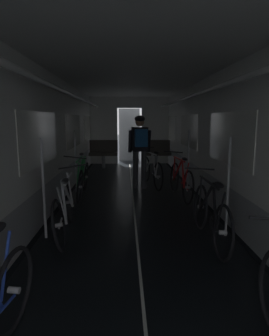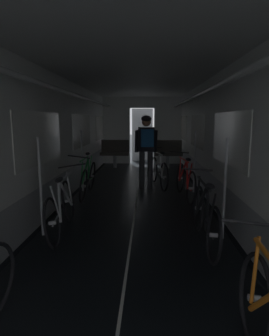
{
  "view_description": "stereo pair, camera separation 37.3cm",
  "coord_description": "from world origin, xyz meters",
  "px_view_note": "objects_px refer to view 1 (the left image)",
  "views": [
    {
      "loc": [
        -0.15,
        -1.79,
        1.64
      ],
      "look_at": [
        0.0,
        3.06,
        0.82
      ],
      "focal_mm": 31.07,
      "sensor_mm": 36.0,
      "label": 1
    },
    {
      "loc": [
        0.22,
        -1.79,
        1.64
      ],
      "look_at": [
        0.0,
        3.06,
        0.82
      ],
      "focal_mm": 31.07,
      "sensor_mm": 36.0,
      "label": 2
    }
  ],
  "objects_px": {
    "bicycle_green": "(83,179)",
    "person_cyclist_aisle": "(140,144)",
    "bicycle_black": "(210,215)",
    "bicycle_red": "(181,180)",
    "bicycle_silver": "(64,209)",
    "bicycle_white_in_aisle": "(152,171)",
    "bench_seat_far_right": "(156,151)",
    "bench_seat_far_left": "(103,151)"
  },
  "relations": [
    {
      "from": "bicycle_green",
      "to": "person_cyclist_aisle",
      "type": "distance_m",
      "value": 1.59
    },
    {
      "from": "bicycle_black",
      "to": "bicycle_red",
      "type": "bearing_deg",
      "value": 89.25
    },
    {
      "from": "bicycle_silver",
      "to": "bicycle_black",
      "type": "distance_m",
      "value": 2.02
    },
    {
      "from": "bicycle_red",
      "to": "bicycle_green",
      "type": "distance_m",
      "value": 2.08
    },
    {
      "from": "person_cyclist_aisle",
      "to": "bicycle_white_in_aisle",
      "type": "distance_m",
      "value": 0.8
    },
    {
      "from": "bicycle_green",
      "to": "bicycle_black",
      "type": "bearing_deg",
      "value": -49.68
    },
    {
      "from": "bicycle_green",
      "to": "person_cyclist_aisle",
      "type": "xyz_separation_m",
      "value": [
        1.26,
        0.68,
        0.69
      ]
    },
    {
      "from": "bench_seat_far_right",
      "to": "bicycle_silver",
      "type": "relative_size",
      "value": 0.58
    },
    {
      "from": "bench_seat_far_right",
      "to": "bench_seat_far_left",
      "type": "bearing_deg",
      "value": 180.0
    },
    {
      "from": "bench_seat_far_left",
      "to": "bicycle_silver",
      "type": "bearing_deg",
      "value": -91.17
    },
    {
      "from": "bicycle_green",
      "to": "bicycle_black",
      "type": "distance_m",
      "value": 3.16
    },
    {
      "from": "bench_seat_far_right",
      "to": "bicycle_green",
      "type": "relative_size",
      "value": 0.58
    },
    {
      "from": "bench_seat_far_left",
      "to": "bicycle_green",
      "type": "height_order",
      "value": "same"
    },
    {
      "from": "bicycle_black",
      "to": "bicycle_white_in_aisle",
      "type": "bearing_deg",
      "value": 98.19
    },
    {
      "from": "bicycle_green",
      "to": "bench_seat_far_right",
      "type": "bearing_deg",
      "value": 62.43
    },
    {
      "from": "bench_seat_far_right",
      "to": "bicycle_silver",
      "type": "distance_m",
      "value": 6.18
    },
    {
      "from": "bicycle_green",
      "to": "bicycle_black",
      "type": "relative_size",
      "value": 1.0
    },
    {
      "from": "bench_seat_far_left",
      "to": "bicycle_red",
      "type": "height_order",
      "value": "bench_seat_far_left"
    },
    {
      "from": "bench_seat_far_left",
      "to": "bicycle_black",
      "type": "relative_size",
      "value": 0.58
    },
    {
      "from": "bench_seat_far_right",
      "to": "person_cyclist_aisle",
      "type": "distance_m",
      "value": 3.2
    },
    {
      "from": "bicycle_silver",
      "to": "bicycle_red",
      "type": "bearing_deg",
      "value": 44.01
    },
    {
      "from": "bench_seat_far_right",
      "to": "bicycle_black",
      "type": "bearing_deg",
      "value": -89.25
    },
    {
      "from": "bench_seat_far_right",
      "to": "bicycle_white_in_aisle",
      "type": "height_order",
      "value": "bench_seat_far_right"
    },
    {
      "from": "bench_seat_far_left",
      "to": "bicycle_white_in_aisle",
      "type": "xyz_separation_m",
      "value": [
        1.4,
        -2.82,
        -0.18
      ]
    },
    {
      "from": "bicycle_silver",
      "to": "person_cyclist_aisle",
      "type": "height_order",
      "value": "person_cyclist_aisle"
    },
    {
      "from": "bench_seat_far_left",
      "to": "bicycle_green",
      "type": "xyz_separation_m",
      "value": [
        -0.17,
        -3.77,
        -0.19
      ]
    },
    {
      "from": "bench_seat_far_left",
      "to": "bench_seat_far_right",
      "type": "distance_m",
      "value": 1.8
    },
    {
      "from": "bicycle_red",
      "to": "bicycle_green",
      "type": "height_order",
      "value": "bicycle_green"
    },
    {
      "from": "bench_seat_far_left",
      "to": "person_cyclist_aisle",
      "type": "distance_m",
      "value": 3.31
    },
    {
      "from": "person_cyclist_aisle",
      "to": "bicycle_silver",
      "type": "bearing_deg",
      "value": -113.47
    },
    {
      "from": "bicycle_silver",
      "to": "bicycle_white_in_aisle",
      "type": "distance_m",
      "value": 3.4
    },
    {
      "from": "bicycle_red",
      "to": "bicycle_black",
      "type": "distance_m",
      "value": 2.27
    },
    {
      "from": "bench_seat_far_right",
      "to": "bicycle_black",
      "type": "relative_size",
      "value": 0.58
    },
    {
      "from": "person_cyclist_aisle",
      "to": "bicycle_black",
      "type": "bearing_deg",
      "value": -75.65
    },
    {
      "from": "bench_seat_far_right",
      "to": "bicycle_white_in_aisle",
      "type": "relative_size",
      "value": 0.59
    },
    {
      "from": "bicycle_green",
      "to": "bicycle_black",
      "type": "height_order",
      "value": "bicycle_green"
    },
    {
      "from": "bicycle_red",
      "to": "bench_seat_far_left",
      "type": "bearing_deg",
      "value": 116.07
    },
    {
      "from": "bicycle_black",
      "to": "person_cyclist_aisle",
      "type": "height_order",
      "value": "person_cyclist_aisle"
    },
    {
      "from": "bench_seat_far_left",
      "to": "person_cyclist_aisle",
      "type": "xyz_separation_m",
      "value": [
        1.09,
        -3.08,
        0.5
      ]
    },
    {
      "from": "bench_seat_far_left",
      "to": "bench_seat_far_right",
      "type": "bearing_deg",
      "value": 0.0
    },
    {
      "from": "bicycle_silver",
      "to": "bicycle_green",
      "type": "bearing_deg",
      "value": 91.27
    },
    {
      "from": "bench_seat_far_left",
      "to": "person_cyclist_aisle",
      "type": "bearing_deg",
      "value": -70.53
    }
  ]
}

